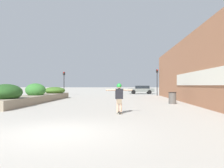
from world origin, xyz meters
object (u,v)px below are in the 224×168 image
object	(u,v)px
skateboarder	(119,95)
car_center_left	(141,89)
car_leftmost	(222,89)
skateboard	(119,112)
trash_bin	(172,98)
traffic_light_right	(157,78)
traffic_light_left	(64,79)

from	to	relation	value
skateboarder	car_center_left	xyz separation A→B (m)	(3.15, 26.01, -0.22)
skateboarder	car_leftmost	distance (m)	27.99
skateboard	skateboarder	xyz separation A→B (m)	(-0.00, 0.00, 0.91)
skateboard	skateboarder	bearing A→B (deg)	168.31
skateboarder	trash_bin	world-z (taller)	skateboarder
skateboarder	trash_bin	size ratio (longest dim) A/B	1.60
skateboard	traffic_light_right	size ratio (longest dim) A/B	0.17
trash_bin	car_center_left	bearing A→B (deg)	92.49
skateboarder	skateboard	bearing A→B (deg)	-11.69
car_leftmost	car_center_left	size ratio (longest dim) A/B	0.99
traffic_light_right	skateboard	bearing A→B (deg)	-103.79
trash_bin	car_center_left	xyz separation A→B (m)	(-0.86, 19.84, 0.29)
skateboarder	car_leftmost	xyz separation A→B (m)	(15.28, 23.46, -0.12)
trash_bin	traffic_light_left	world-z (taller)	traffic_light_left
skateboarder	trash_bin	bearing A→B (deg)	45.24
traffic_light_left	skateboarder	bearing A→B (deg)	-67.00
car_leftmost	traffic_light_right	xyz separation A→B (m)	(-10.39, -3.54, 1.65)
skateboard	traffic_light_right	world-z (taller)	traffic_light_right
trash_bin	car_leftmost	xyz separation A→B (m)	(11.26, 17.29, 0.39)
skateboarder	traffic_light_right	xyz separation A→B (m)	(4.89, 19.92, 1.52)
skateboard	car_leftmost	xyz separation A→B (m)	(15.28, 23.46, 0.78)
traffic_light_right	trash_bin	bearing A→B (deg)	-93.62
traffic_light_left	traffic_light_right	size ratio (longest dim) A/B	0.91
car_center_left	traffic_light_left	size ratio (longest dim) A/B	1.26
car_leftmost	traffic_light_right	bearing A→B (deg)	-71.20
traffic_light_left	car_center_left	bearing A→B (deg)	28.35
trash_bin	car_leftmost	size ratio (longest dim) A/B	0.22
skateboard	car_center_left	size ratio (longest dim) A/B	0.15
skateboarder	trash_bin	xyz separation A→B (m)	(4.02, 6.17, -0.52)
skateboarder	car_center_left	distance (m)	26.21
car_leftmost	skateboard	bearing A→B (deg)	-33.07
car_leftmost	traffic_light_left	xyz separation A→B (m)	(-23.67, -3.68, 1.45)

